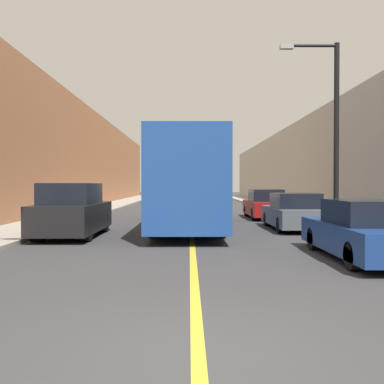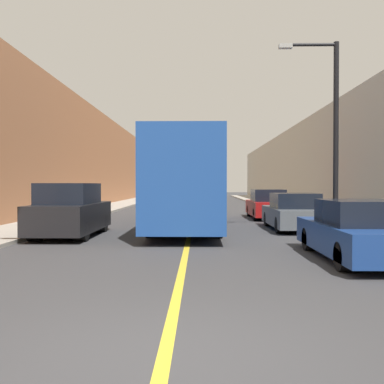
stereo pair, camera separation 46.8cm
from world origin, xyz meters
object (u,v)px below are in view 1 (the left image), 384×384
at_px(parked_suv_left, 72,212).
at_px(car_right_far, 265,205).
at_px(car_right_mid, 294,213).
at_px(bus, 188,182).
at_px(car_right_near, 365,232).
at_px(street_lamp_right, 331,123).

xyz_separation_m(parked_suv_left, car_right_far, (8.10, 8.39, -0.16)).
xyz_separation_m(parked_suv_left, car_right_mid, (8.25, 2.43, -0.19)).
bearing_deg(bus, car_right_far, 48.99).
height_order(parked_suv_left, car_right_near, parked_suv_left).
bearing_deg(car_right_near, car_right_mid, 90.13).
bearing_deg(street_lamp_right, car_right_mid, 145.28).
distance_m(car_right_mid, car_right_far, 5.97).
bearing_deg(car_right_near, car_right_far, 90.72).
bearing_deg(car_right_far, street_lamp_right, -78.66).
distance_m(bus, parked_suv_left, 5.50).
bearing_deg(car_right_near, parked_suv_left, 150.05).
relative_size(bus, car_right_mid, 2.79).
height_order(parked_suv_left, car_right_far, parked_suv_left).
height_order(car_right_far, street_lamp_right, street_lamp_right).
bearing_deg(car_right_mid, bus, 164.13).
relative_size(bus, car_right_far, 2.74).
relative_size(parked_suv_left, street_lamp_right, 0.66).
bearing_deg(parked_suv_left, bus, 42.52).
distance_m(car_right_far, street_lamp_right, 7.75).
bearing_deg(car_right_mid, car_right_near, -89.87).
distance_m(parked_suv_left, street_lamp_right, 10.15).
xyz_separation_m(bus, car_right_mid, (4.28, -1.22, -1.27)).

